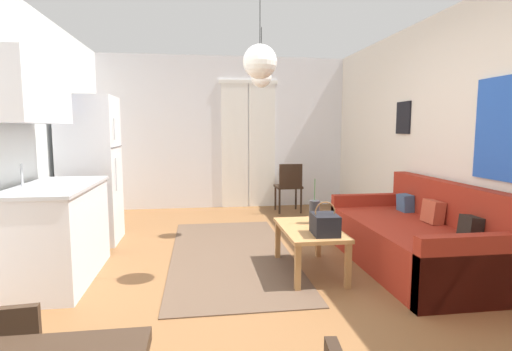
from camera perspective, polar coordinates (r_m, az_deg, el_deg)
ground_plane at (r=3.70m, az=-0.61°, el=-16.00°), size 4.82×7.71×0.10m
wall_back at (r=7.00m, az=-4.37°, el=6.06°), size 4.42×0.13×2.62m
wall_right at (r=4.27m, az=29.54°, el=4.89°), size 0.12×7.31×2.62m
area_rug at (r=4.48m, az=-3.60°, el=-11.18°), size 1.29×2.88×0.01m
couch at (r=4.32m, az=22.15°, el=-8.60°), size 0.95×1.98×0.86m
coffee_table at (r=3.89m, az=7.70°, el=-8.26°), size 0.53×0.95×0.44m
bamboo_vase at (r=4.03m, az=8.38°, el=-5.19°), size 0.11×0.11×0.45m
handbag at (r=3.63m, az=9.86°, el=-6.86°), size 0.24×0.31×0.30m
refrigerator at (r=5.18m, az=-22.64°, el=0.70°), size 0.64×0.64×1.77m
kitchen_counter at (r=4.02m, az=-27.29°, el=-3.20°), size 0.64×1.30×2.00m
accent_chair at (r=6.56m, az=4.76°, el=-1.31°), size 0.42×0.40×0.81m
pendant_lamp_near at (r=3.59m, az=0.57°, el=16.03°), size 0.30×0.30×0.80m
pendant_lamp_far at (r=5.06m, az=0.78°, el=13.97°), size 0.26×0.26×0.73m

